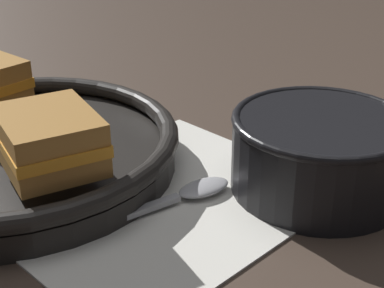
{
  "coord_description": "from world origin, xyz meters",
  "views": [
    {
      "loc": [
        -0.31,
        -0.36,
        0.27
      ],
      "look_at": [
        0.01,
        -0.01,
        0.04
      ],
      "focal_mm": 55.0,
      "sensor_mm": 36.0,
      "label": 1
    }
  ],
  "objects_px": {
    "skillet": "(13,150)",
    "sandwich_near_right": "(49,140)",
    "soup_bowl": "(320,149)",
    "spoon": "(182,196)"
  },
  "relations": [
    {
      "from": "skillet",
      "to": "sandwich_near_right",
      "type": "bearing_deg",
      "value": -94.18
    },
    {
      "from": "soup_bowl",
      "to": "spoon",
      "type": "relative_size",
      "value": 1.0
    },
    {
      "from": "soup_bowl",
      "to": "sandwich_near_right",
      "type": "height_order",
      "value": "sandwich_near_right"
    },
    {
      "from": "spoon",
      "to": "soup_bowl",
      "type": "bearing_deg",
      "value": -23.68
    },
    {
      "from": "skillet",
      "to": "spoon",
      "type": "bearing_deg",
      "value": -63.23
    },
    {
      "from": "spoon",
      "to": "sandwich_near_right",
      "type": "relative_size",
      "value": 1.48
    },
    {
      "from": "spoon",
      "to": "sandwich_near_right",
      "type": "height_order",
      "value": "sandwich_near_right"
    },
    {
      "from": "soup_bowl",
      "to": "spoon",
      "type": "xyz_separation_m",
      "value": [
        -0.11,
        0.06,
        -0.03
      ]
    },
    {
      "from": "skillet",
      "to": "sandwich_near_right",
      "type": "height_order",
      "value": "sandwich_near_right"
    },
    {
      "from": "soup_bowl",
      "to": "skillet",
      "type": "height_order",
      "value": "soup_bowl"
    }
  ]
}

